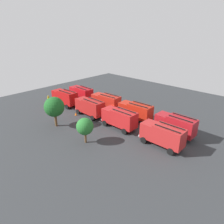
# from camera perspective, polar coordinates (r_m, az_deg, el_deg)

# --- Properties ---
(ground_plane) EXTENTS (63.45, 63.45, 0.00)m
(ground_plane) POSITION_cam_1_polar(r_m,az_deg,el_deg) (43.22, 0.00, -1.71)
(ground_plane) COLOR #2D3033
(fire_truck_0) EXTENTS (7.25, 2.89, 3.88)m
(fire_truck_0) POSITION_cam_1_polar(r_m,az_deg,el_deg) (37.30, 17.22, -3.32)
(fire_truck_0) COLOR maroon
(fire_truck_0) RESTS_ON ground
(fire_truck_1) EXTENTS (7.29, 2.98, 3.88)m
(fire_truck_1) POSITION_cam_1_polar(r_m,az_deg,el_deg) (41.51, 6.55, 0.30)
(fire_truck_1) COLOR #AA1F11
(fire_truck_1) RESTS_ON ground
(fire_truck_2) EXTENTS (7.31, 3.04, 3.88)m
(fire_truck_2) POSITION_cam_1_polar(r_m,az_deg,el_deg) (46.58, -1.66, 2.99)
(fire_truck_2) COLOR #AD2016
(fire_truck_2) RESTS_ON ground
(fire_truck_3) EXTENTS (7.32, 3.06, 3.88)m
(fire_truck_3) POSITION_cam_1_polar(r_m,az_deg,el_deg) (52.93, -8.55, 5.20)
(fire_truck_3) COLOR #A70F15
(fire_truck_3) RESTS_ON ground
(fire_truck_4) EXTENTS (7.20, 2.76, 3.88)m
(fire_truck_4) POSITION_cam_1_polar(r_m,az_deg,el_deg) (33.46, 13.85, -6.06)
(fire_truck_4) COLOR #A72121
(fire_truck_4) RESTS_ON ground
(fire_truck_5) EXTENTS (7.21, 2.76, 3.88)m
(fire_truck_5) POSITION_cam_1_polar(r_m,az_deg,el_deg) (38.23, 2.07, -1.59)
(fire_truck_5) COLOR #AE1B1C
(fire_truck_5) RESTS_ON ground
(fire_truck_6) EXTENTS (7.25, 2.87, 3.88)m
(fire_truck_6) POSITION_cam_1_polar(r_m,az_deg,el_deg) (43.75, -6.18, 1.52)
(fire_truck_6) COLOR #A21918
(fire_truck_6) RESTS_ON ground
(fire_truck_7) EXTENTS (7.29, 2.99, 3.88)m
(fire_truck_7) POSITION_cam_1_polar(r_m,az_deg,el_deg) (50.76, -13.01, 4.09)
(fire_truck_7) COLOR #A7100F
(fire_truck_7) RESTS_ON ground
(firefighter_0) EXTENTS (0.47, 0.47, 1.75)m
(firefighter_0) POSITION_cam_1_polar(r_m,az_deg,el_deg) (42.19, 13.55, -1.55)
(firefighter_0) COLOR black
(firefighter_0) RESTS_ON ground
(firefighter_1) EXTENTS (0.47, 0.34, 1.80)m
(firefighter_1) POSITION_cam_1_polar(r_m,az_deg,el_deg) (51.90, -17.22, 2.72)
(firefighter_1) COLOR black
(firefighter_1) RESTS_ON ground
(firefighter_2) EXTENTS (0.27, 0.44, 1.65)m
(firefighter_2) POSITION_cam_1_polar(r_m,az_deg,el_deg) (54.65, -17.27, 3.61)
(firefighter_2) COLOR black
(firefighter_2) RESTS_ON ground
(tree_0) EXTENTS (2.83, 2.83, 4.38)m
(tree_0) POSITION_cam_1_polar(r_m,az_deg,el_deg) (33.44, -7.55, -4.02)
(tree_0) COLOR brown
(tree_0) RESTS_ON ground
(tree_1) EXTENTS (3.78, 3.78, 5.86)m
(tree_1) POSITION_cam_1_polar(r_m,az_deg,el_deg) (39.83, -15.76, 1.35)
(tree_1) COLOR brown
(tree_1) RESTS_ON ground
(traffic_cone_0) EXTENTS (0.47, 0.47, 0.67)m
(traffic_cone_0) POSITION_cam_1_polar(r_m,az_deg,el_deg) (45.16, -10.02, -0.50)
(traffic_cone_0) COLOR #F2600C
(traffic_cone_0) RESTS_ON ground
(traffic_cone_1) EXTENTS (0.43, 0.43, 0.61)m
(traffic_cone_1) POSITION_cam_1_polar(r_m,az_deg,el_deg) (36.97, 11.06, -6.14)
(traffic_cone_1) COLOR #F2600C
(traffic_cone_1) RESTS_ON ground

